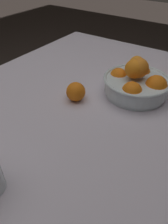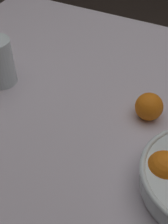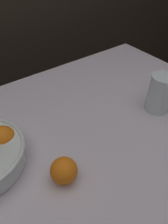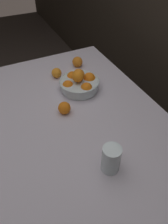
% 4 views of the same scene
% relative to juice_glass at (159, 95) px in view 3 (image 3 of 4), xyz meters
% --- Properties ---
extents(dining_table, '(1.43, 1.02, 0.75)m').
position_rel_juice_glass_xyz_m(dining_table, '(-0.39, -0.02, -0.13)').
color(dining_table, silver).
rests_on(dining_table, ground_plane).
extents(juice_glass, '(0.08, 0.08, 0.14)m').
position_rel_juice_glass_xyz_m(juice_glass, '(0.00, 0.00, 0.00)').
color(juice_glass, '#F4A314').
rests_on(juice_glass, dining_table).
extents(orange_loose_aside, '(0.07, 0.07, 0.07)m').
position_rel_juice_glass_xyz_m(orange_loose_aside, '(-0.43, -0.05, -0.02)').
color(orange_loose_aside, orange).
rests_on(orange_loose_aside, dining_table).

